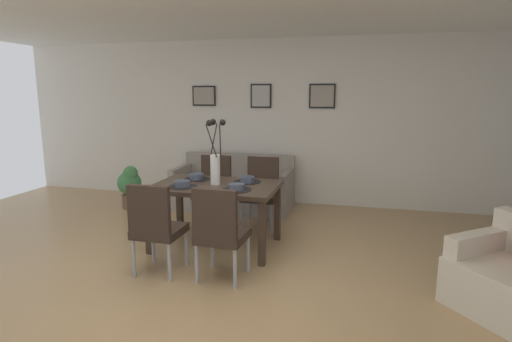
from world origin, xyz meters
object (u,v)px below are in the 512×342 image
at_px(dining_chair_near_right, 214,186).
at_px(bowl_far_right, 247,179).
at_px(bowl_far_left, 237,186).
at_px(framed_picture_center, 261,96).
at_px(dining_chair_near_left, 156,224).
at_px(framed_picture_left, 204,96).
at_px(framed_picture_right, 322,96).
at_px(dining_table, 216,192).
at_px(bowl_near_left, 182,183).
at_px(centerpiece_vase, 215,160).
at_px(potted_plant, 130,185).
at_px(bowl_near_right, 197,176).
at_px(dining_chair_far_right, 261,189).
at_px(sofa, 234,189).
at_px(dining_chair_far_left, 220,229).

relative_size(dining_chair_near_right, bowl_far_right, 5.41).
bearing_deg(bowl_far_left, framed_picture_center, 97.62).
relative_size(dining_chair_near_left, bowl_far_left, 5.41).
height_order(framed_picture_left, framed_picture_right, framed_picture_right).
bearing_deg(bowl_far_left, dining_table, 146.91).
xyz_separation_m(bowl_near_left, framed_picture_left, (-0.65, 2.35, 0.94)).
distance_m(centerpiece_vase, framed_picture_right, 2.45).
relative_size(bowl_far_right, potted_plant, 0.25).
bearing_deg(framed_picture_center, bowl_far_right, -80.79).
height_order(bowl_far_right, potted_plant, bowl_far_right).
distance_m(framed_picture_left, framed_picture_right, 1.93).
height_order(bowl_near_right, framed_picture_right, framed_picture_right).
xyz_separation_m(dining_table, bowl_near_left, (-0.32, -0.21, 0.13)).
bearing_deg(bowl_far_right, dining_chair_far_right, 89.44).
bearing_deg(framed_picture_left, dining_chair_far_right, -44.73).
bearing_deg(framed_picture_left, dining_chair_near_left, -77.60).
xyz_separation_m(bowl_far_left, potted_plant, (-2.16, 1.40, -0.41)).
height_order(dining_chair_far_right, framed_picture_right, framed_picture_right).
bearing_deg(bowl_far_left, bowl_near_right, 146.91).
bearing_deg(bowl_near_right, dining_chair_far_right, 46.32).
relative_size(bowl_far_left, bowl_far_right, 1.00).
distance_m(framed_picture_left, potted_plant, 1.87).
bearing_deg(bowl_near_left, framed_picture_center, 82.38).
bearing_deg(dining_chair_far_right, bowl_far_right, -90.56).
relative_size(dining_chair_far_right, bowl_far_right, 5.41).
height_order(bowl_far_left, sofa, bowl_far_left).
xyz_separation_m(dining_table, dining_chair_far_left, (0.34, -0.84, -0.14)).
bearing_deg(dining_table, dining_chair_near_left, -109.74).
bearing_deg(dining_chair_far_right, bowl_near_left, -120.58).
bearing_deg(centerpiece_vase, framed_picture_center, 90.02).
xyz_separation_m(centerpiece_vase, framed_picture_right, (0.97, 2.15, 0.69)).
xyz_separation_m(dining_chair_near_right, bowl_far_left, (0.65, -1.05, 0.27)).
bearing_deg(dining_chair_far_left, dining_table, 112.15).
distance_m(bowl_near_left, bowl_far_right, 0.75).
xyz_separation_m(bowl_far_right, framed_picture_right, (0.65, 1.94, 0.94)).
bearing_deg(sofa, bowl_near_right, -90.27).
xyz_separation_m(framed_picture_right, potted_plant, (-2.81, -0.95, -1.34)).
distance_m(dining_chair_far_right, centerpiece_vase, 1.06).
relative_size(bowl_near_left, bowl_near_right, 1.00).
distance_m(centerpiece_vase, bowl_near_right, 0.45).
bearing_deg(dining_chair_near_right, potted_plant, 166.90).
height_order(dining_table, dining_chair_near_right, dining_chair_near_right).
height_order(dining_chair_far_left, potted_plant, dining_chair_far_left).
bearing_deg(sofa, dining_chair_near_right, -92.02).
bearing_deg(dining_chair_near_right, framed_picture_left, 115.77).
distance_m(bowl_near_left, potted_plant, 2.11).
distance_m(dining_chair_near_left, dining_chair_far_left, 0.65).
bearing_deg(sofa, dining_chair_far_right, -51.61).
bearing_deg(bowl_near_right, centerpiece_vase, -32.85).
relative_size(dining_chair_far_left, bowl_far_right, 5.41).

